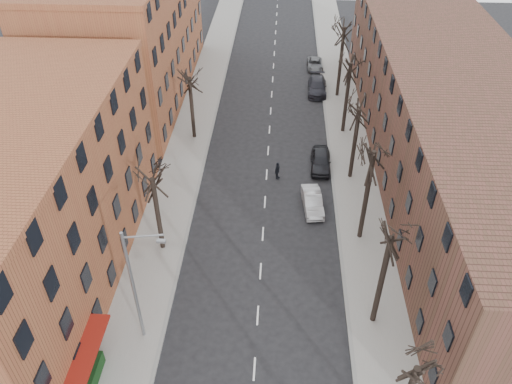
# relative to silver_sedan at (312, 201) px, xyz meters

# --- Properties ---
(sidewalk_left) EXTENTS (4.00, 90.00, 0.15)m
(sidewalk_left) POSITION_rel_silver_sedan_xyz_m (-12.00, 11.56, -0.62)
(sidewalk_left) COLOR gray
(sidewalk_left) RESTS_ON ground
(sidewalk_right) EXTENTS (4.00, 90.00, 0.15)m
(sidewalk_right) POSITION_rel_silver_sedan_xyz_m (4.00, 11.56, -0.62)
(sidewalk_right) COLOR gray
(sidewalk_right) RESTS_ON ground
(building_left_near) EXTENTS (12.00, 26.00, 12.00)m
(building_left_near) POSITION_rel_silver_sedan_xyz_m (-20.00, -8.44, 5.31)
(building_left_near) COLOR brown
(building_left_near) RESTS_ON ground
(building_left_far) EXTENTS (12.00, 28.00, 14.00)m
(building_left_far) POSITION_rel_silver_sedan_xyz_m (-20.00, 20.56, 6.31)
(building_left_far) COLOR brown
(building_left_far) RESTS_ON ground
(building_right) EXTENTS (12.00, 50.00, 10.00)m
(building_right) POSITION_rel_silver_sedan_xyz_m (12.00, 6.56, 4.31)
(building_right) COLOR #533027
(building_right) RESTS_ON ground
(tree_right_b) EXTENTS (5.20, 5.20, 10.80)m
(tree_right_b) POSITION_rel_silver_sedan_xyz_m (3.60, -11.44, -0.69)
(tree_right_b) COLOR black
(tree_right_b) RESTS_ON ground
(tree_right_c) EXTENTS (5.20, 5.20, 11.60)m
(tree_right_c) POSITION_rel_silver_sedan_xyz_m (3.60, -3.44, -0.69)
(tree_right_c) COLOR black
(tree_right_c) RESTS_ON ground
(tree_right_d) EXTENTS (5.20, 5.20, 10.00)m
(tree_right_d) POSITION_rel_silver_sedan_xyz_m (3.60, 4.56, -0.69)
(tree_right_d) COLOR black
(tree_right_d) RESTS_ON ground
(tree_right_e) EXTENTS (5.20, 5.20, 10.80)m
(tree_right_e) POSITION_rel_silver_sedan_xyz_m (3.60, 12.56, -0.69)
(tree_right_e) COLOR black
(tree_right_e) RESTS_ON ground
(tree_right_f) EXTENTS (5.20, 5.20, 11.60)m
(tree_right_f) POSITION_rel_silver_sedan_xyz_m (3.60, 20.56, -0.69)
(tree_right_f) COLOR black
(tree_right_f) RESTS_ON ground
(tree_left_a) EXTENTS (5.20, 5.20, 9.50)m
(tree_left_a) POSITION_rel_silver_sedan_xyz_m (-11.60, -5.44, -0.69)
(tree_left_a) COLOR black
(tree_left_a) RESTS_ON ground
(tree_left_b) EXTENTS (5.20, 5.20, 9.50)m
(tree_left_b) POSITION_rel_silver_sedan_xyz_m (-11.60, 10.56, -0.69)
(tree_left_b) COLOR black
(tree_left_b) RESTS_ON ground
(streetlight) EXTENTS (2.45, 0.22, 9.03)m
(streetlight) POSITION_rel_silver_sedan_xyz_m (-11.03, -13.44, 4.32)
(streetlight) COLOR slate
(streetlight) RESTS_ON ground
(silver_sedan) EXTENTS (1.93, 4.34, 1.39)m
(silver_sedan) POSITION_rel_silver_sedan_xyz_m (0.00, 0.00, 0.00)
(silver_sedan) COLOR #A7A9AE
(silver_sedan) RESTS_ON ground
(parked_car_near) EXTENTS (1.98, 4.59, 1.54)m
(parked_car_near) POSITION_rel_silver_sedan_xyz_m (0.97, 5.98, 0.08)
(parked_car_near) COLOR black
(parked_car_near) RESTS_ON ground
(parked_car_mid) EXTENTS (2.26, 5.26, 1.51)m
(parked_car_mid) POSITION_rel_silver_sedan_xyz_m (1.30, 21.45, 0.06)
(parked_car_mid) COLOR black
(parked_car_mid) RESTS_ON ground
(parked_car_far) EXTENTS (1.95, 4.14, 1.14)m
(parked_car_far) POSITION_rel_silver_sedan_xyz_m (1.30, 28.08, -0.12)
(parked_car_far) COLOR #54575B
(parked_car_far) RESTS_ON ground
(pedestrian_crossing) EXTENTS (0.75, 1.07, 1.69)m
(pedestrian_crossing) POSITION_rel_silver_sedan_xyz_m (-3.02, 4.05, 0.15)
(pedestrian_crossing) COLOR black
(pedestrian_crossing) RESTS_ON ground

